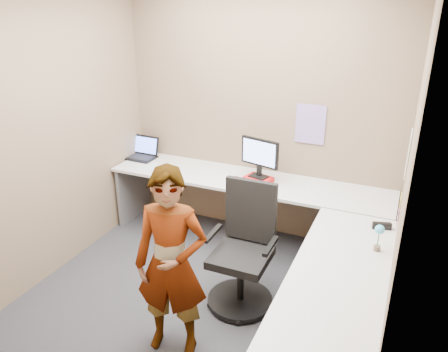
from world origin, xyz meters
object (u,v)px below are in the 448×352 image
at_px(office_chair, 243,257).
at_px(person, 171,264).
at_px(desk, 268,224).
at_px(monitor, 260,155).

bearing_deg(office_chair, person, -111.82).
height_order(desk, person, person).
xyz_separation_m(monitor, person, (-0.07, -1.66, -0.29)).
bearing_deg(person, monitor, 74.73).
distance_m(monitor, office_chair, 1.14).
relative_size(monitor, person, 0.29).
bearing_deg(desk, monitor, 117.48).
distance_m(desk, office_chair, 0.41).
distance_m(desk, monitor, 0.79).
relative_size(desk, person, 2.04).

